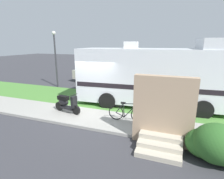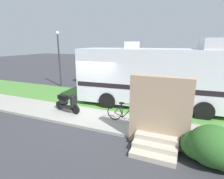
# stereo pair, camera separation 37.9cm
# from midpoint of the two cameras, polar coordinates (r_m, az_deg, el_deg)

# --- Properties ---
(ground_plane) EXTENTS (80.00, 80.00, 0.00)m
(ground_plane) POSITION_cam_midpoint_polar(r_m,az_deg,el_deg) (9.74, -7.77, -6.14)
(ground_plane) COLOR #38383D
(sidewalk) EXTENTS (24.00, 2.00, 0.12)m
(sidewalk) POSITION_cam_midpoint_polar(r_m,az_deg,el_deg) (8.76, -11.49, -8.32)
(sidewalk) COLOR #9E9B93
(sidewalk) RESTS_ON ground
(grass_strip) EXTENTS (24.00, 3.40, 0.08)m
(grass_strip) POSITION_cam_midpoint_polar(r_m,az_deg,el_deg) (11.00, -4.12, -3.38)
(grass_strip) COLOR #4C8438
(grass_strip) RESTS_ON ground
(motorhome_rv) EXTENTS (8.05, 3.01, 3.64)m
(motorhome_rv) POSITION_cam_midpoint_polar(r_m,az_deg,el_deg) (9.89, 12.16, 4.39)
(motorhome_rv) COLOR silver
(motorhome_rv) RESTS_ON ground
(scooter) EXTENTS (1.55, 0.57, 0.97)m
(scooter) POSITION_cam_midpoint_polar(r_m,az_deg,el_deg) (9.09, -15.48, -4.21)
(scooter) COLOR black
(scooter) RESTS_ON ground
(bicycle) EXTENTS (1.68, 0.52, 0.89)m
(bicycle) POSITION_cam_midpoint_polar(r_m,az_deg,el_deg) (7.81, 3.43, -7.47)
(bicycle) COLOR black
(bicycle) RESTS_ON ground
(pickup_truck_near) EXTENTS (5.55, 2.48, 1.78)m
(pickup_truck_near) POSITION_cam_midpoint_polar(r_m,az_deg,el_deg) (15.59, -1.27, 5.48)
(pickup_truck_near) COLOR #B7B29E
(pickup_truck_near) RESTS_ON ground
(porch_steps) EXTENTS (2.00, 1.26, 2.40)m
(porch_steps) POSITION_cam_midpoint_polar(r_m,az_deg,el_deg) (6.25, 13.98, -9.06)
(porch_steps) COLOR #BCB29E
(porch_steps) RESTS_ON ground
(bush_by_porch) EXTENTS (1.65, 1.24, 1.17)m
(bush_by_porch) POSITION_cam_midpoint_polar(r_m,az_deg,el_deg) (6.14, 28.57, -15.26)
(bush_by_porch) COLOR #2D6026
(bush_by_porch) RESTS_ON ground
(bottle_green) EXTENTS (0.08, 0.08, 0.27)m
(bottle_green) POSITION_cam_midpoint_polar(r_m,az_deg,el_deg) (8.07, 10.73, -8.97)
(bottle_green) COLOR #B2B2B7
(bottle_green) RESTS_ON ground
(street_lamp_post) EXTENTS (0.28, 0.28, 4.29)m
(street_lamp_post) POSITION_cam_midpoint_polar(r_m,az_deg,el_deg) (14.81, -18.26, 10.68)
(street_lamp_post) COLOR #333338
(street_lamp_post) RESTS_ON ground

